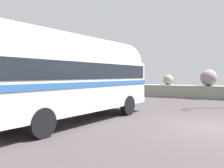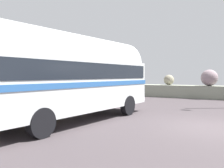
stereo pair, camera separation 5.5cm
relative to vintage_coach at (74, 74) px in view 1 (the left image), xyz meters
The scene contains 2 objects.
ground 5.87m from the vintage_coach, 15.51° to the left, with size 32.00×26.00×0.02m.
vintage_coach is the anchor object (origin of this frame).
Camera 1 is at (0.93, -9.48, 1.98)m, focal length 37.70 mm.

